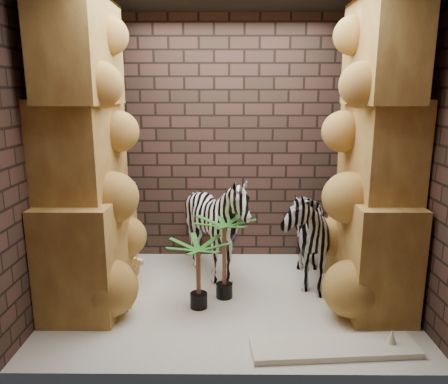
{
  "coord_description": "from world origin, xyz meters",
  "views": [
    {
      "loc": [
        -0.02,
        -4.13,
        2.08
      ],
      "look_at": [
        -0.05,
        0.15,
        1.1
      ],
      "focal_mm": 34.65,
      "sensor_mm": 36.0,
      "label": 1
    }
  ],
  "objects_px": {
    "zebra_left": "(216,232)",
    "zebra_right": "(302,224)",
    "giraffe_toy": "(121,280)",
    "palm_front": "(224,258)",
    "surfboard": "(334,348)",
    "palm_back": "(198,274)"
  },
  "relations": [
    {
      "from": "zebra_left",
      "to": "giraffe_toy",
      "type": "relative_size",
      "value": 2.05
    },
    {
      "from": "zebra_right",
      "to": "palm_back",
      "type": "relative_size",
      "value": 1.9
    },
    {
      "from": "zebra_right",
      "to": "surfboard",
      "type": "relative_size",
      "value": 0.97
    },
    {
      "from": "palm_back",
      "to": "surfboard",
      "type": "relative_size",
      "value": 0.51
    },
    {
      "from": "surfboard",
      "to": "palm_front",
      "type": "bearing_deg",
      "value": 129.48
    },
    {
      "from": "giraffe_toy",
      "to": "palm_back",
      "type": "height_order",
      "value": "palm_back"
    },
    {
      "from": "palm_front",
      "to": "zebra_right",
      "type": "bearing_deg",
      "value": 27.09
    },
    {
      "from": "zebra_left",
      "to": "surfboard",
      "type": "height_order",
      "value": "zebra_left"
    },
    {
      "from": "zebra_left",
      "to": "giraffe_toy",
      "type": "xyz_separation_m",
      "value": [
        -0.91,
        -0.72,
        -0.26
      ]
    },
    {
      "from": "zebra_right",
      "to": "surfboard",
      "type": "height_order",
      "value": "zebra_right"
    },
    {
      "from": "zebra_right",
      "to": "zebra_left",
      "type": "relative_size",
      "value": 1.07
    },
    {
      "from": "zebra_left",
      "to": "surfboard",
      "type": "distance_m",
      "value": 1.82
    },
    {
      "from": "palm_front",
      "to": "surfboard",
      "type": "distance_m",
      "value": 1.38
    },
    {
      "from": "palm_front",
      "to": "surfboard",
      "type": "relative_size",
      "value": 0.63
    },
    {
      "from": "palm_front",
      "to": "surfboard",
      "type": "xyz_separation_m",
      "value": [
        0.92,
        -0.95,
        -0.41
      ]
    },
    {
      "from": "giraffe_toy",
      "to": "palm_back",
      "type": "xyz_separation_m",
      "value": [
        0.75,
        0.03,
        0.05
      ]
    },
    {
      "from": "surfboard",
      "to": "giraffe_toy",
      "type": "bearing_deg",
      "value": 155.55
    },
    {
      "from": "giraffe_toy",
      "to": "surfboard",
      "type": "bearing_deg",
      "value": 1.31
    },
    {
      "from": "zebra_left",
      "to": "zebra_right",
      "type": "bearing_deg",
      "value": 12.3
    },
    {
      "from": "giraffe_toy",
      "to": "zebra_right",
      "type": "bearing_deg",
      "value": 41.73
    },
    {
      "from": "zebra_left",
      "to": "giraffe_toy",
      "type": "height_order",
      "value": "zebra_left"
    },
    {
      "from": "zebra_right",
      "to": "palm_front",
      "type": "xyz_separation_m",
      "value": [
        -0.85,
        -0.44,
        -0.23
      ]
    }
  ]
}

